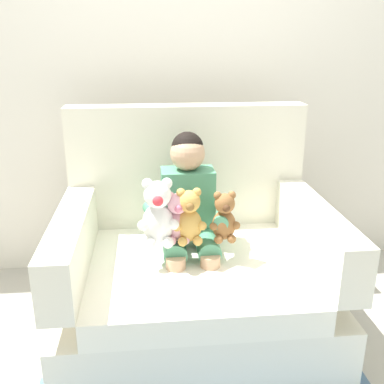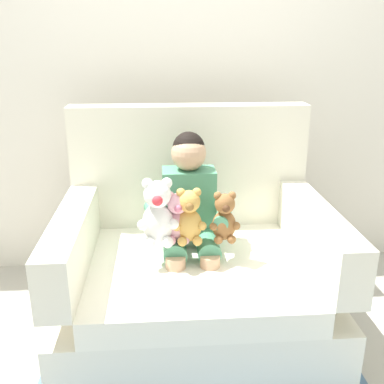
{
  "view_description": "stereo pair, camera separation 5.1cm",
  "coord_description": "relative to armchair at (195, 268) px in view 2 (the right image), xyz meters",
  "views": [
    {
      "loc": [
        -0.21,
        -1.92,
        1.43
      ],
      "look_at": [
        -0.02,
        -0.05,
        0.78
      ],
      "focal_mm": 41.63,
      "sensor_mm": 36.0,
      "label": 1
    },
    {
      "loc": [
        -0.16,
        -1.93,
        1.43
      ],
      "look_at": [
        -0.02,
        -0.05,
        0.78
      ],
      "focal_mm": 41.63,
      "sensor_mm": 36.0,
      "label": 2
    }
  ],
  "objects": [
    {
      "name": "plush_honey",
      "position": [
        -0.04,
        -0.12,
        0.33
      ],
      "size": [
        0.16,
        0.13,
        0.26
      ],
      "rotation": [
        0.0,
        0.0,
        0.17
      ],
      "color": "gold",
      "rests_on": "armchair"
    },
    {
      "name": "seated_child",
      "position": [
        -0.02,
        0.03,
        0.31
      ],
      "size": [
        0.45,
        0.39,
        0.82
      ],
      "rotation": [
        0.0,
        0.0,
        0.0
      ],
      "color": "#4C9370",
      "rests_on": "armchair"
    },
    {
      "name": "plush_pink",
      "position": [
        -0.09,
        -0.11,
        0.32
      ],
      "size": [
        0.15,
        0.12,
        0.25
      ],
      "rotation": [
        0.0,
        0.0,
        -0.37
      ],
      "color": "#EAA8BC",
      "rests_on": "armchair"
    },
    {
      "name": "plush_brown",
      "position": [
        0.13,
        -0.12,
        0.32
      ],
      "size": [
        0.14,
        0.12,
        0.24
      ],
      "rotation": [
        0.0,
        0.0,
        -0.12
      ],
      "color": "brown",
      "rests_on": "armchair"
    },
    {
      "name": "armchair",
      "position": [
        0.0,
        0.0,
        0.0
      ],
      "size": [
        1.28,
        1.02,
        1.09
      ],
      "color": "silver",
      "rests_on": "ground"
    },
    {
      "name": "plush_white",
      "position": [
        -0.18,
        -0.12,
        0.35
      ],
      "size": [
        0.19,
        0.15,
        0.32
      ],
      "rotation": [
        0.0,
        0.0,
        0.23
      ],
      "color": "white",
      "rests_on": "armchair"
    },
    {
      "name": "back_wall",
      "position": [
        0.0,
        0.77,
        0.97
      ],
      "size": [
        6.0,
        0.1,
        2.6
      ],
      "primitive_type": "cube",
      "color": "silver",
      "rests_on": "ground"
    },
    {
      "name": "ground_plane",
      "position": [
        0.0,
        -0.06,
        -0.33
      ],
      "size": [
        8.0,
        8.0,
        0.0
      ],
      "primitive_type": "plane",
      "color": "#ADA89E"
    }
  ]
}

